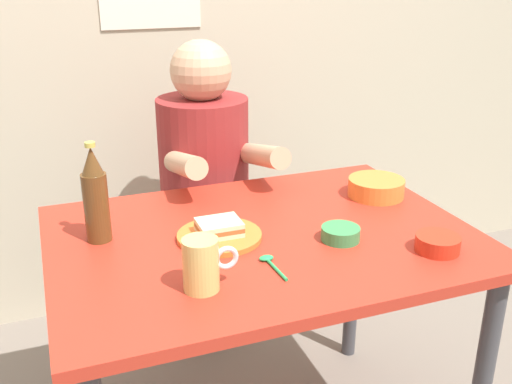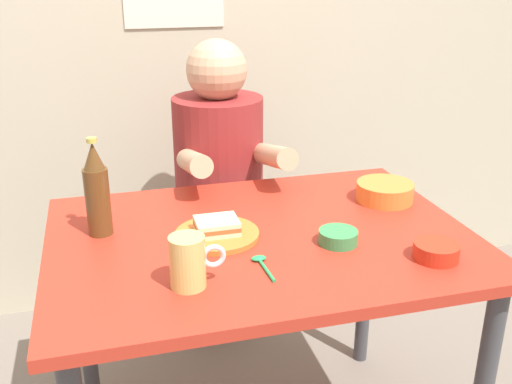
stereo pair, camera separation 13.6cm
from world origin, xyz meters
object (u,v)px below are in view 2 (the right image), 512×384
object	(u,v)px
sandwich	(217,226)
beer_bottle	(97,192)
beer_mug	(189,262)
dining_table	(261,265)
stool	(221,257)
plate_orange	(217,235)
dip_bowl_green	(338,236)
person_seated	(219,155)

from	to	relation	value
sandwich	beer_bottle	distance (m)	0.32
beer_bottle	beer_mug	bearing A→B (deg)	-61.03
dining_table	beer_mug	world-z (taller)	beer_mug
stool	beer_bottle	distance (m)	0.84
plate_orange	dip_bowl_green	size ratio (longest dim) A/B	2.20
stool	person_seated	world-z (taller)	person_seated
dining_table	sandwich	bearing A→B (deg)	173.62
person_seated	sandwich	world-z (taller)	person_seated
stool	person_seated	size ratio (longest dim) A/B	0.63
person_seated	dining_table	bearing A→B (deg)	-91.74
stool	plate_orange	bearing A→B (deg)	-102.25
plate_orange	sandwich	xyz separation A→B (m)	(0.00, 0.00, 0.02)
sandwich	beer_bottle	world-z (taller)	beer_bottle
person_seated	beer_bottle	xyz separation A→B (m)	(-0.42, -0.50, 0.09)
stool	dip_bowl_green	size ratio (longest dim) A/B	4.50
person_seated	dip_bowl_green	size ratio (longest dim) A/B	7.19
person_seated	beer_bottle	size ratio (longest dim) A/B	2.75
beer_mug	beer_bottle	size ratio (longest dim) A/B	0.48
stool	beer_mug	world-z (taller)	beer_mug
stool	dip_bowl_green	world-z (taller)	dip_bowl_green
person_seated	dip_bowl_green	world-z (taller)	person_seated
person_seated	beer_mug	bearing A→B (deg)	-106.25
sandwich	dip_bowl_green	distance (m)	0.31
beer_mug	beer_bottle	xyz separation A→B (m)	(-0.18, 0.33, 0.06)
dining_table	plate_orange	bearing A→B (deg)	173.62
beer_mug	beer_bottle	distance (m)	0.38
sandwich	beer_mug	size ratio (longest dim) A/B	0.87
dining_table	dip_bowl_green	bearing A→B (deg)	-30.80
beer_mug	beer_bottle	world-z (taller)	beer_bottle
person_seated	sandwich	distance (m)	0.62
stool	sandwich	xyz separation A→B (m)	(-0.13, -0.62, 0.42)
beer_mug	dip_bowl_green	bearing A→B (deg)	15.44
sandwich	beer_bottle	bearing A→B (deg)	160.63
dining_table	person_seated	size ratio (longest dim) A/B	1.53
stool	beer_mug	bearing A→B (deg)	-106.05
dining_table	beer_bottle	size ratio (longest dim) A/B	4.20
sandwich	dining_table	bearing A→B (deg)	-6.38
sandwich	dip_bowl_green	world-z (taller)	sandwich
person_seated	sandwich	xyz separation A→B (m)	(-0.13, -0.61, 0.01)
plate_orange	beer_bottle	size ratio (longest dim) A/B	0.84
beer_mug	sandwich	bearing A→B (deg)	64.39
plate_orange	sandwich	bearing A→B (deg)	0.00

